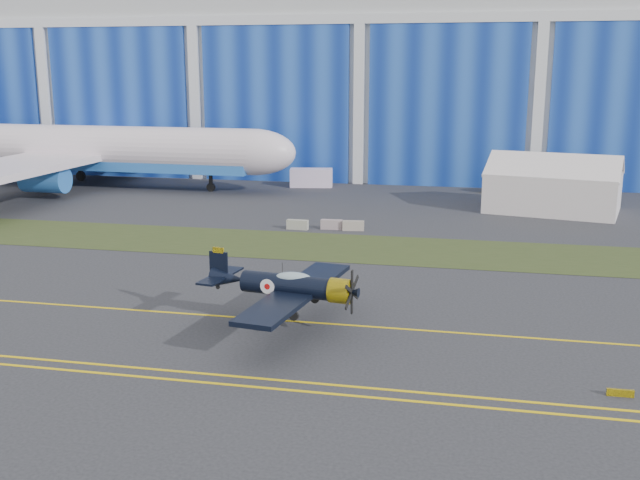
% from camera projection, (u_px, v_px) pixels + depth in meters
% --- Properties ---
extents(ground, '(260.00, 260.00, 0.00)m').
position_uv_depth(ground, '(242.00, 292.00, 50.25)').
color(ground, '#333439').
rests_on(ground, ground).
extents(grass_median, '(260.00, 10.00, 0.02)m').
position_uv_depth(grass_median, '(293.00, 245.00, 63.59)').
color(grass_median, '#475128').
rests_on(grass_median, ground).
extents(hangar, '(220.00, 45.70, 30.00)m').
position_uv_depth(hangar, '(382.00, 66.00, 115.29)').
color(hangar, silver).
rests_on(hangar, ground).
extents(taxiway_centreline, '(200.00, 0.20, 0.02)m').
position_uv_depth(taxiway_centreline, '(217.00, 316.00, 45.48)').
color(taxiway_centreline, yellow).
rests_on(taxiway_centreline, ground).
extents(edge_line_near, '(80.00, 0.20, 0.02)m').
position_uv_depth(edge_line_near, '(151.00, 378.00, 36.43)').
color(edge_line_near, yellow).
rests_on(edge_line_near, ground).
extents(edge_line_far, '(80.00, 0.20, 0.02)m').
position_uv_depth(edge_line_far, '(160.00, 370.00, 37.38)').
color(edge_line_far, yellow).
rests_on(edge_line_far, ground).
extents(guard_board_right, '(1.20, 0.15, 0.35)m').
position_uv_depth(guard_board_right, '(620.00, 393.00, 34.34)').
color(guard_board_right, yellow).
rests_on(guard_board_right, ground).
extents(warbird, '(11.91, 13.70, 3.67)m').
position_uv_depth(warbird, '(287.00, 285.00, 42.47)').
color(warbird, black).
rests_on(warbird, ground).
extents(jetliner, '(64.14, 54.92, 21.84)m').
position_uv_depth(jetliner, '(77.00, 99.00, 92.49)').
color(jetliner, silver).
rests_on(jetliner, ground).
extents(tent, '(14.95, 12.26, 6.13)m').
position_uv_depth(tent, '(554.00, 182.00, 78.12)').
color(tent, white).
rests_on(tent, ground).
extents(shipping_container, '(5.58, 2.98, 2.29)m').
position_uv_depth(shipping_container, '(311.00, 178.00, 94.31)').
color(shipping_container, silver).
rests_on(shipping_container, ground).
extents(tug, '(3.06, 2.58, 1.52)m').
position_uv_depth(tug, '(495.00, 186.00, 90.18)').
color(tug, yellow).
rests_on(tug, ground).
extents(barrier_a, '(2.03, 0.71, 0.90)m').
position_uv_depth(barrier_a, '(298.00, 225.00, 69.63)').
color(barrier_a, '#9D9C8D').
rests_on(barrier_a, ground).
extents(barrier_b, '(2.02, 0.67, 0.90)m').
position_uv_depth(barrier_b, '(332.00, 224.00, 69.70)').
color(barrier_b, gray).
rests_on(barrier_b, ground).
extents(barrier_c, '(2.06, 0.85, 0.90)m').
position_uv_depth(barrier_c, '(353.00, 226.00, 69.20)').
color(barrier_c, '#A09387').
rests_on(barrier_c, ground).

